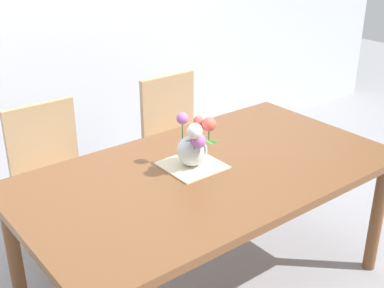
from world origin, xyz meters
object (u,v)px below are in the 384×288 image
(dining_table, at_px, (208,182))
(chair_right, at_px, (178,133))
(flower_vase, at_px, (194,143))
(chair_left, at_px, (53,170))

(dining_table, relative_size, chair_right, 2.09)
(chair_right, height_order, flower_vase, flower_vase)
(dining_table, xyz_separation_m, chair_right, (0.45, 0.86, -0.14))
(dining_table, bearing_deg, chair_left, 117.60)
(chair_right, xyz_separation_m, flower_vase, (-0.49, -0.80, 0.35))
(dining_table, bearing_deg, chair_right, 62.40)
(chair_left, xyz_separation_m, chair_right, (0.90, 0.00, 0.00))
(dining_table, xyz_separation_m, chair_left, (-0.45, 0.86, -0.14))
(chair_right, distance_m, flower_vase, 1.01)
(dining_table, bearing_deg, flower_vase, 128.21)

